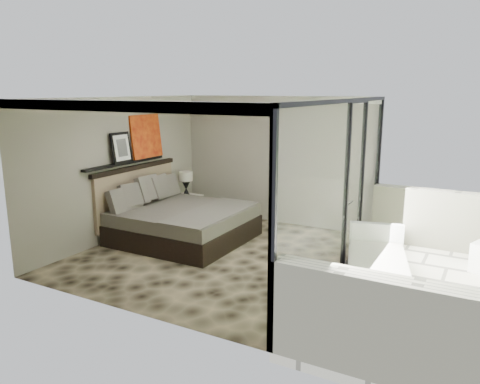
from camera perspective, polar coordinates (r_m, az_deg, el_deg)
The scene contains 13 objects.
floor at distance 8.61m, azimuth -2.86°, elevation -7.55°, with size 5.00×5.00×0.00m, color black.
ceiling at distance 8.10m, azimuth -3.08°, elevation 11.36°, with size 4.50×5.00×0.02m, color silver.
back_wall at distance 10.41m, azimuth 4.29°, elevation 3.88°, with size 4.50×0.02×2.80m, color gray.
left_wall at distance 9.59m, azimuth -14.43°, elevation 2.80°, with size 0.02×5.00×2.80m, color gray.
glass_wall at distance 7.33m, azimuth 12.17°, elevation 0.03°, with size 0.08×5.00×2.80m, color white.
terrace_slab at distance 7.51m, azimuth 22.89°, elevation -12.12°, with size 3.00×5.00×0.12m, color beige.
picture_ledge at distance 9.61m, azimuth -13.79°, elevation 3.45°, with size 0.12×2.20×0.05m, color black.
bed at distance 9.40m, azimuth -7.41°, elevation -3.43°, with size 2.42×2.34×1.34m.
nightstand at distance 11.00m, azimuth -6.45°, elevation -1.65°, with size 0.56×0.56×0.56m, color black.
table_lamp at distance 10.88m, azimuth -6.60°, elevation 1.43°, with size 0.31×0.31×0.57m.
abstract_canvas at distance 10.07m, azimuth -11.37°, elevation 6.68°, with size 0.04×0.90×0.90m, color red.
framed_print at distance 9.44m, azimuth -14.28°, elevation 5.26°, with size 0.03×0.50×0.60m, color black.
lounger at distance 7.73m, azimuth 16.36°, elevation -8.71°, with size 1.33×1.96×0.70m.
Camera 1 is at (4.28, -6.87, 2.93)m, focal length 35.00 mm.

